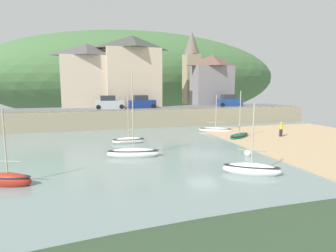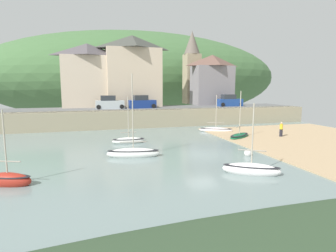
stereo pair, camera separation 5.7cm
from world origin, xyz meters
TOP-DOWN VIEW (x-y plane):
  - ground at (1.40, -9.56)m, footprint 48.00×41.00m
  - quay_seawall at (0.00, 17.50)m, footprint 48.00×9.40m
  - hillside_backdrop at (3.86, 55.20)m, footprint 80.00×44.00m
  - waterfront_building_left at (-8.87, 25.20)m, footprint 8.15×4.65m
  - waterfront_building_centre at (-1.75, 25.20)m, footprint 8.89×6.05m
  - waterfront_building_right at (12.50, 25.20)m, footprint 7.20×4.57m
  - church_with_spire at (10.12, 29.20)m, footprint 3.00×3.00m
  - sailboat_blue_trim at (-13.69, -3.67)m, footprint 2.99×1.93m
  - sailboat_far_left at (1.00, -5.76)m, footprint 3.66×2.71m
  - dinghy_open_wooden at (-5.25, 6.52)m, footprint 3.32×1.15m
  - sailboat_nearest_shore at (-5.67, 0.87)m, footprint 4.42×1.90m
  - motorboat_with_cabin at (6.93, 5.85)m, footprint 3.83×3.27m
  - rowboat_small_beached at (6.34, 10.55)m, footprint 4.14×2.69m
  - parked_car_near_slipway at (-6.01, 20.70)m, footprint 4.11×1.82m
  - parked_car_by_wall at (-1.21, 20.70)m, footprint 4.27×2.16m
  - parked_car_end_of_row at (13.63, 20.70)m, footprint 4.16×1.85m
  - person_on_slipway at (11.59, 4.88)m, footprint 0.34×0.34m
  - mooring_buoy at (3.49, -1.39)m, footprint 0.62×0.62m

SIDE VIEW (x-z plane):
  - ground at x=1.40m, z-range -0.14..0.47m
  - mooring_buoy at x=3.49m, z-range -0.12..0.50m
  - motorboat_with_cabin at x=6.93m, z-range -2.43..2.89m
  - rowboat_small_beached at x=6.34m, z-range -2.14..2.63m
  - dinghy_open_wooden at x=-5.25m, z-range -2.15..2.66m
  - sailboat_far_left at x=1.00m, z-range -2.10..2.72m
  - sailboat_blue_trim at x=-13.69m, z-range -1.98..2.62m
  - sailboat_nearest_shore at x=-5.67m, z-range -3.12..3.75m
  - person_on_slipway at x=11.59m, z-range 0.17..1.79m
  - quay_seawall at x=0.00m, z-range 0.16..2.56m
  - parked_car_near_slipway at x=-6.01m, z-range 2.23..4.18m
  - parked_car_by_wall at x=-1.21m, z-range 2.23..4.18m
  - parked_car_end_of_row at x=13.63m, z-range 2.23..4.18m
  - waterfront_building_right at x=12.50m, z-range 2.49..11.29m
  - waterfront_building_left at x=-8.87m, z-range 2.48..12.36m
  - hillside_backdrop at x=3.86m, z-range -3.49..19.76m
  - waterfront_building_centre at x=-1.75m, z-range 2.48..13.93m
  - church_with_spire at x=10.12m, z-range 2.61..16.11m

